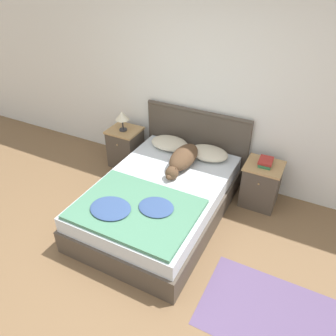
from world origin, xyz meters
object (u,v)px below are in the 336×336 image
at_px(nightstand_right, 261,184).
at_px(book_stack, 266,162).
at_px(pillow_left, 170,143).
at_px(table_lamp, 122,117).
at_px(bed, 160,200).
at_px(nightstand_left, 126,147).
at_px(dog, 183,159).
at_px(pillow_right, 208,153).

height_order(nightstand_right, book_stack, book_stack).
bearing_deg(pillow_left, table_lamp, -177.10).
xyz_separation_m(bed, nightstand_right, (1.00, 0.78, 0.06)).
relative_size(nightstand_left, pillow_left, 1.12).
relative_size(dog, book_stack, 3.54).
height_order(pillow_right, book_stack, book_stack).
bearing_deg(table_lamp, nightstand_right, 0.71).
bearing_deg(pillow_left, nightstand_left, -179.07).
bearing_deg(nightstand_right, nightstand_left, 180.00).
height_order(pillow_right, table_lamp, table_lamp).
xyz_separation_m(nightstand_right, dog, (-0.93, -0.32, 0.29)).
bearing_deg(dog, book_stack, 20.07).
height_order(bed, nightstand_left, nightstand_left).
relative_size(nightstand_left, pillow_right, 1.12).
bearing_deg(book_stack, nightstand_left, -179.37).
bearing_deg(table_lamp, bed, -37.14).
xyz_separation_m(bed, nightstand_left, (-1.00, 0.78, 0.06)).
bearing_deg(dog, pillow_left, 137.09).
relative_size(pillow_left, dog, 0.63).
bearing_deg(pillow_right, book_stack, 0.83).
bearing_deg(nightstand_left, table_lamp, -90.00).
distance_m(book_stack, table_lamp, 2.01).
bearing_deg(nightstand_right, pillow_left, 179.48).
relative_size(book_stack, table_lamp, 0.81).
bearing_deg(book_stack, dog, -159.93).
xyz_separation_m(bed, table_lamp, (-1.00, 0.76, 0.56)).
relative_size(bed, pillow_right, 3.97).
bearing_deg(nightstand_left, pillow_right, 0.52).
xyz_separation_m(nightstand_left, pillow_left, (0.72, 0.01, 0.25)).
relative_size(bed, nightstand_left, 3.56).
height_order(nightstand_left, pillow_left, pillow_left).
bearing_deg(dog, nightstand_left, 163.54).
bearing_deg(book_stack, table_lamp, -178.66).
bearing_deg(nightstand_right, pillow_right, 179.07).
xyz_separation_m(nightstand_right, book_stack, (0.00, 0.02, 0.32)).
relative_size(nightstand_right, pillow_left, 1.12).
height_order(dog, book_stack, dog).
relative_size(bed, table_lamp, 7.18).
distance_m(nightstand_left, book_stack, 2.02).
bearing_deg(nightstand_left, book_stack, 0.63).
bearing_deg(nightstand_left, nightstand_right, 0.00).
distance_m(dog, table_lamp, 1.13).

